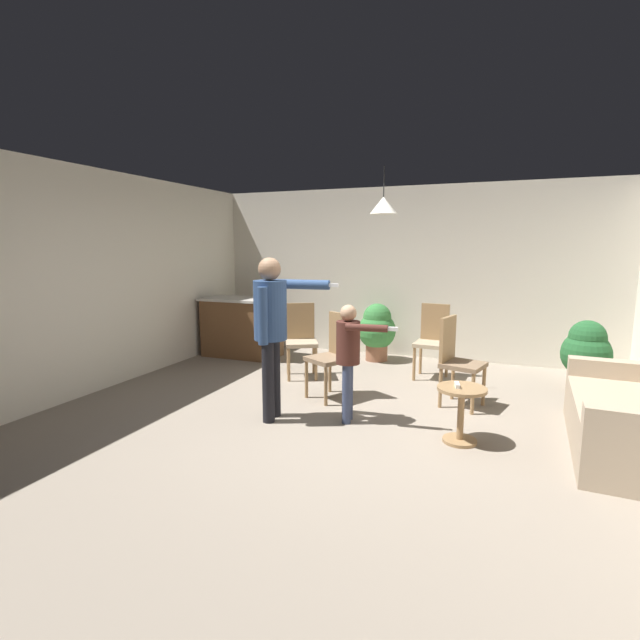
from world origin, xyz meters
The scene contains 16 objects.
ground centered at (0.00, 0.00, 0.00)m, with size 7.68×7.68×0.00m, color gray.
wall_back centered at (0.00, 3.20, 1.35)m, with size 6.40×0.10×2.70m, color silver.
wall_left centered at (-3.20, 0.00, 1.35)m, with size 0.10×6.40×2.70m, color silver.
couch_floral centered at (2.57, 0.27, 0.33)m, with size 0.95×1.84×1.00m.
kitchen_counter centered at (-2.45, 2.19, 0.48)m, with size 1.26×0.66×0.95m.
side_table_by_couch centered at (1.15, -0.04, 0.33)m, with size 0.44×0.44×0.52m.
person_adult centered at (-0.70, -0.14, 1.03)m, with size 0.80×0.54×1.66m.
person_child centered at (0.05, 0.08, 0.75)m, with size 0.64×0.35×1.20m.
dining_chair_by_counter centered at (-1.08, 1.45, 0.55)m, with size 0.56×0.56×1.00m.
dining_chair_near_wall centered at (0.61, 2.03, 0.55)m, with size 0.45×0.45×1.00m.
dining_chair_centre_back centered at (1.02, 0.98, 0.55)m, with size 0.52×0.52×1.00m.
dining_chair_spare centered at (-0.36, 0.74, 0.55)m, with size 0.57×0.57×1.00m.
potted_plant_corner centered at (2.45, 2.11, 0.49)m, with size 0.58×0.58×0.88m.
potted_plant_by_wall centered at (-0.34, 2.70, 0.49)m, with size 0.58×0.58×0.90m.
spare_remote_on_table centered at (1.11, -0.05, 0.54)m, with size 0.04×0.13×0.04m, color white.
ceiling_light_pendant centered at (0.08, 1.25, 2.25)m, with size 0.32×0.32×0.55m.
Camera 1 is at (1.43, -4.26, 1.78)m, focal length 26.09 mm.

